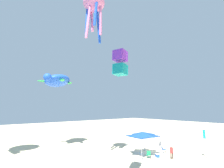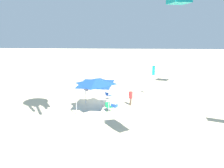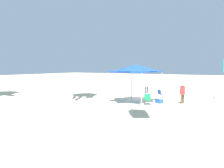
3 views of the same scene
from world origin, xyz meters
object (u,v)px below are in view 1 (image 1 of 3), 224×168
at_px(canopy_tent, 143,134).
at_px(folding_chair_right_of_tent, 149,154).
at_px(kite_octopus_pink, 94,5).
at_px(folding_chair_near_cooler, 163,149).
at_px(cooler_box, 157,155).
at_px(kite_turtle_blue, 57,81).
at_px(banner_flag, 206,141).
at_px(person_near_umbrella, 160,140).
at_px(kite_box_purple, 120,63).
at_px(person_by_tent, 172,151).

height_order(canopy_tent, folding_chair_right_of_tent, canopy_tent).
xyz_separation_m(folding_chair_right_of_tent, kite_octopus_pink, (1.36, 7.82, 18.21)).
bearing_deg(folding_chair_near_cooler, canopy_tent, 110.00).
bearing_deg(kite_octopus_pink, cooler_box, -83.73).
bearing_deg(kite_octopus_pink, folding_chair_right_of_tent, -81.84).
xyz_separation_m(folding_chair_right_of_tent, kite_turtle_blue, (12.64, 7.72, 10.42)).
xyz_separation_m(canopy_tent, banner_flag, (-6.10, -4.99, -0.58)).
relative_size(canopy_tent, banner_flag, 1.04).
relative_size(folding_chair_right_of_tent, banner_flag, 0.23).
xyz_separation_m(canopy_tent, cooler_box, (-1.70, -0.77, -2.56)).
distance_m(folding_chair_near_cooler, kite_octopus_pink, 21.58).
distance_m(person_near_umbrella, kite_box_purple, 19.48).
bearing_deg(person_near_umbrella, person_by_tent, 67.97).
height_order(banner_flag, person_near_umbrella, banner_flag).
relative_size(canopy_tent, kite_box_purple, 1.80).
bearing_deg(folding_chair_near_cooler, folding_chair_right_of_tent, 129.60).
xyz_separation_m(cooler_box, kite_box_purple, (-3.70, 9.76, 9.84)).
xyz_separation_m(cooler_box, person_by_tent, (-1.64, -0.71, 0.75)).
relative_size(banner_flag, kite_octopus_pink, 0.62).
bearing_deg(folding_chair_right_of_tent, kite_octopus_pink, -130.48).
height_order(canopy_tent, banner_flag, banner_flag).
bearing_deg(kite_box_purple, canopy_tent, 102.34).
bearing_deg(person_near_umbrella, folding_chair_right_of_tent, 46.22).
height_order(canopy_tent, cooler_box, canopy_tent).
bearing_deg(kite_turtle_blue, kite_box_purple, 51.12).
xyz_separation_m(canopy_tent, folding_chair_right_of_tent, (-1.20, 0.37, -2.29)).
xyz_separation_m(cooler_box, banner_flag, (-4.40, -4.22, 1.98)).
distance_m(cooler_box, kite_box_purple, 14.34).
distance_m(banner_flag, kite_box_purple, 16.05).
relative_size(person_near_umbrella, kite_turtle_blue, 0.25).
xyz_separation_m(kite_octopus_pink, kite_turtle_blue, (11.28, -0.10, -7.79)).
bearing_deg(kite_box_purple, banner_flag, 68.48).
distance_m(canopy_tent, banner_flag, 7.90).
distance_m(person_near_umbrella, person_by_tent, 7.32).
bearing_deg(canopy_tent, cooler_box, -155.64).
xyz_separation_m(folding_chair_near_cooler, kite_octopus_pink, (1.08, 11.54, 18.21)).
distance_m(folding_chair_near_cooler, person_near_umbrella, 4.32).
bearing_deg(kite_box_purple, kite_turtle_blue, 158.29).
xyz_separation_m(kite_box_purple, kite_octopus_pink, (5.56, -0.80, 8.64)).
height_order(canopy_tent, person_near_umbrella, canopy_tent).
bearing_deg(banner_flag, cooler_box, 43.81).
height_order(cooler_box, kite_turtle_blue, kite_turtle_blue).
xyz_separation_m(folding_chair_right_of_tent, folding_chair_near_cooler, (0.28, -3.72, 0.00)).
xyz_separation_m(person_by_tent, kite_box_purple, (-2.06, 10.47, 9.09)).
bearing_deg(kite_octopus_pink, person_near_umbrella, -65.37).
height_order(cooler_box, kite_box_purple, kite_box_purple).
distance_m(person_near_umbrella, kite_turtle_blue, 20.17).
relative_size(cooler_box, banner_flag, 0.20).
xyz_separation_m(banner_flag, person_by_tent, (2.75, 3.51, -1.24)).
relative_size(folding_chair_right_of_tent, folding_chair_near_cooler, 1.00).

